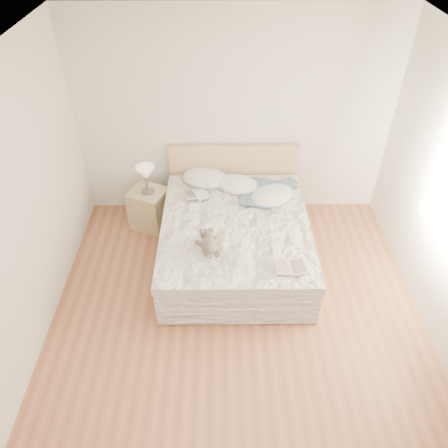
{
  "coord_description": "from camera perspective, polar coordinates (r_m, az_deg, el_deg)",
  "views": [
    {
      "loc": [
        -0.17,
        -2.82,
        3.79
      ],
      "look_at": [
        -0.13,
        1.05,
        0.62
      ],
      "focal_mm": 35.0,
      "sensor_mm": 36.0,
      "label": 1
    }
  ],
  "objects": [
    {
      "name": "pillow_left",
      "position": [
        5.74,
        -2.43,
        6.03
      ],
      "size": [
        0.71,
        0.57,
        0.19
      ],
      "primitive_type": "ellipsoid",
      "rotation": [
        0.0,
        0.0,
        -0.24
      ],
      "color": "white",
      "rests_on": "bed"
    },
    {
      "name": "teddy_bear",
      "position": [
        4.63,
        -1.91,
        -3.37
      ],
      "size": [
        0.32,
        0.38,
        0.17
      ],
      "primitive_type": null,
      "rotation": [
        0.0,
        0.0,
        0.31
      ],
      "color": "#5E5249",
      "rests_on": "bed"
    },
    {
      "name": "photo_book",
      "position": [
        5.45,
        -3.66,
        3.79
      ],
      "size": [
        0.35,
        0.3,
        0.02
      ],
      "primitive_type": "cube",
      "rotation": [
        0.0,
        0.0,
        0.39
      ],
      "color": "silver",
      "rests_on": "bed"
    },
    {
      "name": "blouse",
      "position": [
        5.5,
        4.77,
        4.12
      ],
      "size": [
        0.81,
        0.84,
        0.03
      ],
      "primitive_type": null,
      "rotation": [
        0.0,
        0.0,
        -0.25
      ],
      "color": "#344D6E",
      "rests_on": "bed"
    },
    {
      "name": "wall_left",
      "position": [
        4.15,
        -26.55,
        -1.51
      ],
      "size": [
        0.02,
        4.5,
        2.7
      ],
      "primitive_type": "cube",
      "color": "silver",
      "rests_on": "ground"
    },
    {
      "name": "wall_back",
      "position": [
        5.63,
        1.31,
        13.62
      ],
      "size": [
        4.0,
        0.02,
        2.7
      ],
      "primitive_type": "cube",
      "color": "silver",
      "rests_on": "ground"
    },
    {
      "name": "ceiling",
      "position": [
        3.03,
        2.86,
        18.19
      ],
      "size": [
        4.0,
        4.5,
        0.0
      ],
      "primitive_type": "cube",
      "color": "white",
      "rests_on": "ground"
    },
    {
      "name": "nightstand",
      "position": [
        5.88,
        -9.73,
        1.99
      ],
      "size": [
        0.57,
        0.54,
        0.56
      ],
      "primitive_type": "cube",
      "rotation": [
        0.0,
        0.0,
        -0.4
      ],
      "color": "#9E8B65",
      "rests_on": "floor"
    },
    {
      "name": "floor",
      "position": [
        4.73,
        1.79,
        -14.01
      ],
      "size": [
        4.0,
        4.5,
        0.0
      ],
      "primitive_type": "cube",
      "color": "brown",
      "rests_on": "ground"
    },
    {
      "name": "table_lamp",
      "position": [
        5.55,
        -10.17,
        6.41
      ],
      "size": [
        0.27,
        0.27,
        0.37
      ],
      "color": "#494540",
      "rests_on": "nightstand"
    },
    {
      "name": "childrens_book",
      "position": [
        4.52,
        8.63,
        -5.58
      ],
      "size": [
        0.36,
        0.26,
        0.02
      ],
      "primitive_type": "cube",
      "rotation": [
        0.0,
        0.0,
        0.11
      ],
      "color": "beige",
      "rests_on": "bed"
    },
    {
      "name": "pillow_right",
      "position": [
        5.45,
        6.26,
        3.75
      ],
      "size": [
        0.71,
        0.65,
        0.17
      ],
      "primitive_type": "ellipsoid",
      "rotation": [
        0.0,
        0.0,
        0.57
      ],
      "color": "white",
      "rests_on": "bed"
    },
    {
      "name": "pillow_middle",
      "position": [
        5.62,
        1.69,
        5.21
      ],
      "size": [
        0.67,
        0.58,
        0.17
      ],
      "primitive_type": "ellipsoid",
      "rotation": [
        0.0,
        0.0,
        -0.37
      ],
      "color": "white",
      "rests_on": "bed"
    },
    {
      "name": "bed",
      "position": [
        5.31,
        1.44,
        -1.64
      ],
      "size": [
        1.72,
        2.14,
        1.0
      ],
      "color": "tan",
      "rests_on": "floor"
    }
  ]
}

